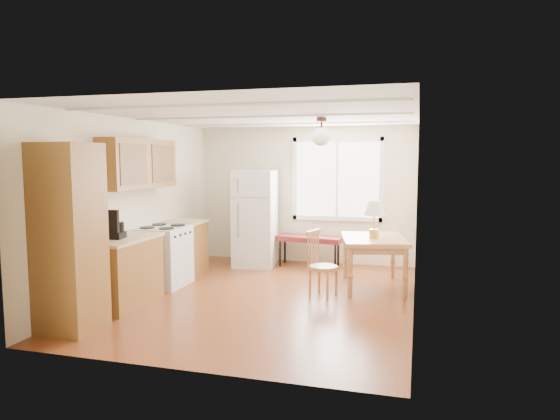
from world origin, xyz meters
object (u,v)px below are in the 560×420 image
at_px(refrigerator, 255,218).
at_px(bench, 309,239).
at_px(chair, 318,259).
at_px(dining_table, 374,244).

bearing_deg(refrigerator, bench, 7.55).
relative_size(bench, chair, 1.34).
xyz_separation_m(refrigerator, dining_table, (2.17, -0.93, -0.21)).
relative_size(refrigerator, dining_table, 1.26).
height_order(dining_table, chair, chair).
bearing_deg(dining_table, chair, -147.78).
xyz_separation_m(bench, dining_table, (1.23, -1.15, 0.17)).
bearing_deg(refrigerator, chair, -53.32).
distance_m(refrigerator, bench, 1.04).
distance_m(bench, dining_table, 1.69).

